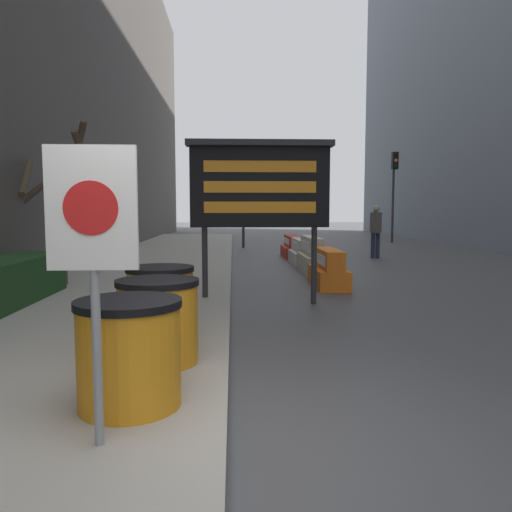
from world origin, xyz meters
name	(u,v)px	position (x,y,z in m)	size (l,w,h in m)	color
ground_plane	(227,462)	(0.00, 0.00, 0.00)	(120.00, 120.00, 0.00)	#474749
bare_tree	(60,207)	(-3.47, 7.17, 1.70)	(1.75, 1.84, 3.32)	#4C3D2D
barrel_drum_foreground	(129,353)	(-0.76, 0.65, 0.56)	(0.82, 0.82, 0.84)	orange
barrel_drum_middle	(158,321)	(-0.70, 1.76, 0.56)	(0.82, 0.82, 0.84)	orange
barrel_drum_back	(161,301)	(-0.83, 2.86, 0.56)	(0.82, 0.82, 0.84)	orange
warning_sign	(93,237)	(-0.83, 0.00, 1.49)	(0.56, 0.08, 1.92)	gray
message_board	(260,186)	(0.51, 5.48, 2.07)	(2.51, 0.36, 2.83)	#28282B
jersey_barrier_orange_near	(328,270)	(2.09, 7.39, 0.36)	(0.64, 1.68, 0.81)	orange
jersey_barrier_cream	(311,257)	(2.09, 9.71, 0.42)	(0.51, 2.04, 0.95)	beige
jersey_barrier_white	(300,253)	(2.09, 11.89, 0.34)	(0.54, 1.88, 0.76)	silver
jersey_barrier_red_striped	(292,248)	(2.09, 13.95, 0.33)	(0.64, 1.91, 0.76)	red
traffic_cone_near	(300,245)	(2.52, 14.97, 0.35)	(0.40, 0.40, 0.71)	black
traffic_light_near_curb	(243,186)	(0.50, 18.26, 2.63)	(0.28, 0.45, 3.61)	#2D2D30
traffic_light_far_side	(394,178)	(8.02, 21.35, 3.21)	(0.28, 0.45, 4.45)	#2D2D30
pedestrian_worker	(376,227)	(4.88, 13.52, 1.06)	(0.31, 0.48, 1.80)	#23283D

